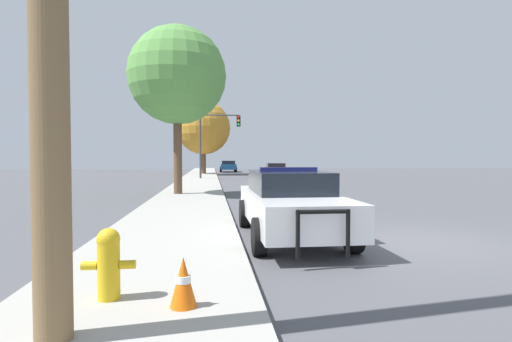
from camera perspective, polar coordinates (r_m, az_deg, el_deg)
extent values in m
plane|color=#4F4F54|center=(9.15, 21.27, -9.46)|extent=(110.00, 110.00, 0.00)
cube|color=#A3A099|center=(8.16, -12.89, -10.29)|extent=(3.00, 110.00, 0.13)
cube|color=white|center=(8.93, 4.93, -5.24)|extent=(1.83, 4.89, 0.65)
cube|color=black|center=(9.11, 4.63, -1.53)|extent=(1.57, 2.55, 0.48)
cylinder|color=black|center=(7.78, 13.73, -8.78)|extent=(0.24, 0.70, 0.70)
cylinder|color=black|center=(7.36, 0.45, -9.34)|extent=(0.24, 0.70, 0.70)
cylinder|color=black|center=(10.63, 7.99, -5.85)|extent=(0.24, 0.70, 0.70)
cylinder|color=black|center=(10.33, -1.65, -6.07)|extent=(0.24, 0.70, 0.70)
cylinder|color=black|center=(6.61, 13.00, -8.66)|extent=(0.07, 0.07, 0.77)
cylinder|color=black|center=(6.38, 5.99, -9.00)|extent=(0.07, 0.07, 0.77)
cylinder|color=black|center=(6.42, 9.58, -5.76)|extent=(0.86, 0.07, 0.07)
cube|color=navy|center=(9.10, 4.64, 0.26)|extent=(1.31, 0.20, 0.09)
cube|color=navy|center=(9.15, 10.56, -4.88)|extent=(0.02, 3.52, 0.18)
cylinder|color=gold|center=(5.11, -20.29, -13.22)|extent=(0.25, 0.25, 0.67)
sphere|color=gold|center=(5.02, -20.34, -9.17)|extent=(0.27, 0.27, 0.27)
cylinder|color=gold|center=(5.14, -22.70, -12.37)|extent=(0.18, 0.10, 0.10)
cylinder|color=gold|center=(5.04, -17.85, -12.60)|extent=(0.18, 0.10, 0.10)
cylinder|color=#424247|center=(32.11, -7.96, 3.61)|extent=(0.16, 0.16, 5.19)
cylinder|color=#424247|center=(32.27, -5.24, 7.96)|extent=(3.05, 0.11, 0.11)
cube|color=black|center=(32.30, -2.51, 7.16)|extent=(0.30, 0.24, 0.90)
sphere|color=red|center=(32.20, -2.50, 7.71)|extent=(0.20, 0.20, 0.20)
sphere|color=orange|center=(32.17, -2.50, 7.18)|extent=(0.20, 0.20, 0.20)
sphere|color=green|center=(32.14, -2.50, 6.65)|extent=(0.20, 0.20, 0.20)
cube|color=maroon|center=(36.34, 2.85, 0.12)|extent=(2.16, 4.67, 0.54)
cube|color=black|center=(36.56, 2.82, 0.85)|extent=(1.74, 2.47, 0.37)
cylinder|color=black|center=(35.04, 4.50, -0.40)|extent=(0.29, 0.73, 0.71)
cylinder|color=black|center=(34.88, 1.60, -0.40)|extent=(0.29, 0.73, 0.71)
cylinder|color=black|center=(37.84, 4.01, -0.22)|extent=(0.29, 0.73, 0.71)
cylinder|color=black|center=(37.69, 1.32, -0.23)|extent=(0.29, 0.73, 0.71)
cube|color=navy|center=(49.16, -4.00, 0.63)|extent=(1.88, 4.46, 0.65)
cube|color=black|center=(48.93, -3.99, 1.24)|extent=(1.60, 2.33, 0.41)
cylinder|color=black|center=(50.52, -5.06, 0.29)|extent=(0.25, 0.66, 0.66)
cylinder|color=black|center=(50.58, -3.04, 0.30)|extent=(0.25, 0.66, 0.66)
cylinder|color=black|center=(47.77, -5.02, 0.19)|extent=(0.25, 0.66, 0.66)
cylinder|color=black|center=(47.83, -2.87, 0.20)|extent=(0.25, 0.66, 0.66)
cylinder|color=brown|center=(41.22, -7.49, 1.85)|extent=(0.46, 0.46, 3.20)
sphere|color=#B77F28|center=(41.33, -7.51, 6.16)|extent=(5.46, 5.46, 5.46)
cylinder|color=brown|center=(18.58, -11.12, 3.22)|extent=(0.38, 0.38, 4.17)
sphere|color=#5B9947|center=(18.94, -11.18, 13.26)|extent=(4.43, 4.43, 4.43)
cone|color=orange|center=(4.66, -10.34, -15.30)|extent=(0.30, 0.30, 0.56)
cylinder|color=white|center=(4.65, -10.34, -14.97)|extent=(0.17, 0.17, 0.08)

